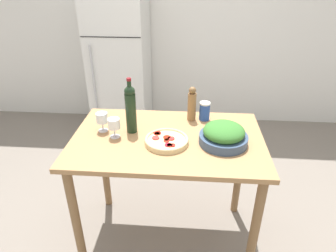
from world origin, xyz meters
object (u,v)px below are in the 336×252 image
(wine_bottle, at_px, (131,108))
(pepper_mill, at_px, (192,104))
(homemade_pizza, at_px, (167,140))
(salt_canister, at_px, (205,111))
(refrigerator, at_px, (121,64))
(salad_bowl, at_px, (224,135))
(wine_glass_far, at_px, (102,118))
(wine_glass_near, at_px, (114,124))

(wine_bottle, height_order, pepper_mill, wine_bottle)
(homemade_pizza, distance_m, salt_canister, 0.42)
(refrigerator, bearing_deg, salad_bowl, -59.57)
(wine_glass_far, bearing_deg, salt_canister, 18.01)
(refrigerator, xyz_separation_m, salt_canister, (0.91, -1.41, 0.11))
(wine_bottle, xyz_separation_m, pepper_mill, (0.38, 0.20, -0.05))
(wine_glass_far, height_order, salad_bowl, salad_bowl)
(refrigerator, distance_m, wine_glass_near, 1.74)
(pepper_mill, xyz_separation_m, salt_canister, (0.09, 0.01, -0.05))
(refrigerator, relative_size, pepper_mill, 6.92)
(refrigerator, bearing_deg, homemade_pizza, -69.01)
(pepper_mill, distance_m, salt_canister, 0.10)
(wine_bottle, bearing_deg, homemade_pizza, -28.89)
(homemade_pizza, relative_size, salt_canister, 2.07)
(wine_glass_near, distance_m, wine_glass_far, 0.12)
(pepper_mill, relative_size, salad_bowl, 0.83)
(pepper_mill, relative_size, homemade_pizza, 0.91)
(salad_bowl, distance_m, homemade_pizza, 0.34)
(refrigerator, height_order, wine_bottle, refrigerator)
(wine_glass_far, distance_m, homemade_pizza, 0.45)
(refrigerator, relative_size, homemade_pizza, 6.31)
(pepper_mill, bearing_deg, salt_canister, 6.21)
(wine_glass_near, bearing_deg, homemade_pizza, -8.74)
(refrigerator, height_order, pepper_mill, refrigerator)
(wine_glass_near, xyz_separation_m, salt_canister, (0.57, 0.29, -0.02))
(refrigerator, xyz_separation_m, homemade_pizza, (0.67, -1.75, 0.06))
(refrigerator, relative_size, wine_glass_near, 13.23)
(refrigerator, xyz_separation_m, wine_bottle, (0.44, -1.62, 0.21))
(refrigerator, xyz_separation_m, pepper_mill, (0.82, -1.42, 0.16))
(salt_canister, bearing_deg, pepper_mill, -173.79)
(refrigerator, height_order, homemade_pizza, refrigerator)
(pepper_mill, height_order, salad_bowl, pepper_mill)
(wine_glass_near, bearing_deg, wine_bottle, 40.12)
(wine_glass_near, height_order, salad_bowl, salad_bowl)
(pepper_mill, bearing_deg, wine_glass_near, -149.83)
(wine_bottle, distance_m, wine_glass_far, 0.20)
(refrigerator, relative_size, salt_canister, 13.09)
(wine_glass_far, bearing_deg, wine_glass_near, -37.08)
(salad_bowl, bearing_deg, salt_canister, 108.42)
(wine_glass_far, distance_m, pepper_mill, 0.61)
(refrigerator, height_order, wine_glass_near, refrigerator)
(wine_bottle, bearing_deg, salad_bowl, -10.31)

